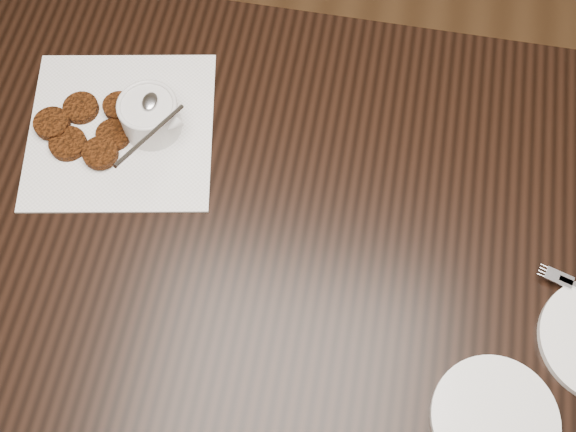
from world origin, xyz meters
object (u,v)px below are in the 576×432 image
object	(u,v)px
napkin	(121,130)
sauce_ramekin	(146,104)
plate_empty	(495,419)
table	(307,319)

from	to	relation	value
napkin	sauce_ramekin	distance (m)	0.09
plate_empty	sauce_ramekin	bearing A→B (deg)	147.35
plate_empty	napkin	bearing A→B (deg)	150.51
napkin	plate_empty	xyz separation A→B (m)	(0.65, -0.37, 0.00)
plate_empty	table	bearing A→B (deg)	144.35
napkin	table	bearing A→B (deg)	-23.83
table	sauce_ramekin	bearing A→B (deg)	150.43
table	sauce_ramekin	xyz separation A→B (m)	(-0.30, 0.17, 0.45)
table	napkin	size ratio (longest dim) A/B	4.72
sauce_ramekin	table	bearing A→B (deg)	-29.57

